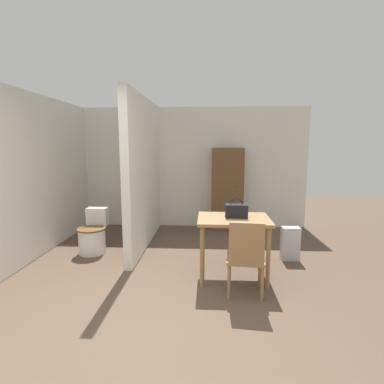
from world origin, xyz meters
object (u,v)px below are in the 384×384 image
dining_table (234,226)px  toilet (93,236)px  wooden_cabinet (227,189)px  space_heater (290,244)px  wooden_chair (246,256)px  handbag (236,211)px

dining_table → toilet: (-2.18, 0.84, -0.41)m
wooden_cabinet → space_heater: size_ratio=3.32×
toilet → wooden_cabinet: bearing=33.8°
dining_table → wooden_chair: 0.54m
handbag → toilet: bearing=160.0°
dining_table → wooden_chair: (0.10, -0.48, -0.21)m
handbag → wooden_cabinet: 2.31m
handbag → wooden_chair: bearing=-82.4°
wooden_cabinet → dining_table: bearing=-91.5°
dining_table → wooden_chair: wooden_chair is taller
toilet → space_heater: toilet is taller
wooden_chair → wooden_cabinet: wooden_cabinet is taller
wooden_chair → dining_table: bearing=107.2°
dining_table → handbag: handbag is taller
wooden_chair → toilet: (-2.29, 1.32, -0.21)m
dining_table → toilet: size_ratio=1.34×
dining_table → wooden_cabinet: (0.06, 2.34, 0.15)m
dining_table → wooden_cabinet: bearing=88.5°
toilet → space_heater: 3.10m
wooden_chair → space_heater: size_ratio=1.77×
dining_table → wooden_cabinet: wooden_cabinet is taller
dining_table → space_heater: 1.21m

